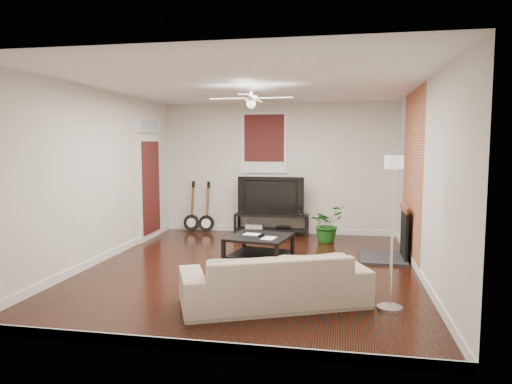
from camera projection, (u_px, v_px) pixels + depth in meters
room at (251, 178)px, 7.10m from camera, size 5.01×6.01×2.81m
brick_accent at (412, 176)px, 7.63m from camera, size 0.02×2.20×2.80m
fireplace at (392, 232)px, 7.77m from camera, size 0.80×1.10×0.92m
window_back at (264, 143)px, 10.00m from camera, size 1.00×0.06×1.30m
door_left at (150, 177)px, 9.42m from camera, size 0.08×1.00×2.50m
tv_stand at (271, 224)px, 9.96m from camera, size 1.56×0.42×0.44m
tv at (272, 195)px, 9.92m from camera, size 1.40×0.18×0.81m
coffee_table at (259, 248)px, 7.76m from camera, size 1.10×1.10×0.40m
sofa at (274, 279)px, 5.56m from camera, size 2.36×1.66×0.64m
floor_lamp at (392, 233)px, 5.35m from camera, size 0.39×0.39×1.80m
potted_plant at (327, 224)px, 9.13m from camera, size 0.86×0.87×0.73m
guitar_left at (191, 206)px, 10.22m from camera, size 0.35×0.25×1.12m
guitar_right at (206, 207)px, 10.13m from camera, size 0.37×0.28×1.12m
ceiling_fan at (251, 98)px, 6.98m from camera, size 1.24×1.24×0.32m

